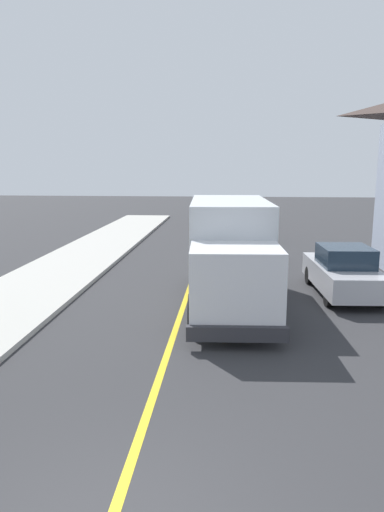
% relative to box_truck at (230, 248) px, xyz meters
% --- Properties ---
extents(centre_line_yellow, '(0.16, 56.00, 0.01)m').
position_rel_box_truck_xyz_m(centre_line_yellow, '(-1.42, 0.32, -1.76)').
color(centre_line_yellow, gold).
rests_on(centre_line_yellow, ground).
extents(box_truck, '(2.76, 7.29, 3.20)m').
position_rel_box_truck_xyz_m(box_truck, '(0.00, 0.00, 0.00)').
color(box_truck, silver).
rests_on(box_truck, ground).
extents(parked_car_near, '(1.81, 4.40, 1.67)m').
position_rel_box_truck_xyz_m(parked_car_near, '(0.41, 6.41, -0.97)').
color(parked_car_near, silver).
rests_on(parked_car_near, ground).
extents(parked_car_mid, '(1.90, 4.44, 1.67)m').
position_rel_box_truck_xyz_m(parked_car_mid, '(0.94, 12.53, -0.97)').
color(parked_car_mid, '#B7B7BC').
rests_on(parked_car_mid, ground).
extents(parked_car_far, '(1.93, 4.45, 1.67)m').
position_rel_box_truck_xyz_m(parked_car_far, '(0.51, 18.96, -0.97)').
color(parked_car_far, maroon).
rests_on(parked_car_far, ground).
extents(parked_car_furthest, '(1.91, 4.44, 1.67)m').
position_rel_box_truck_xyz_m(parked_car_furthest, '(0.48, 25.60, -0.97)').
color(parked_car_furthest, black).
rests_on(parked_car_furthest, ground).
extents(parked_van_across, '(2.01, 4.48, 1.67)m').
position_rel_box_truck_xyz_m(parked_van_across, '(3.78, 1.32, -0.97)').
color(parked_van_across, '#B7B7BC').
rests_on(parked_van_across, ground).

